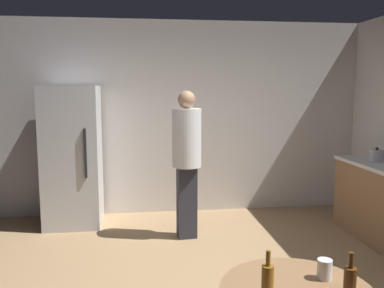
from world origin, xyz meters
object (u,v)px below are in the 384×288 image
(beer_bottle_amber, at_px, (268,278))
(person_in_white_shirt, at_px, (187,153))
(plastic_cup_white, at_px, (325,269))
(kettle, at_px, (377,156))
(beer_bottle_brown, at_px, (350,281))
(refrigerator, at_px, (72,156))

(beer_bottle_amber, xyz_separation_m, person_in_white_shirt, (-0.09, 2.79, 0.20))
(beer_bottle_amber, distance_m, plastic_cup_white, 0.38)
(kettle, xyz_separation_m, beer_bottle_brown, (-1.76, -2.66, -0.15))
(kettle, distance_m, plastic_cup_white, 3.06)
(beer_bottle_amber, height_order, person_in_white_shirt, person_in_white_shirt)
(plastic_cup_white, xyz_separation_m, person_in_white_shirt, (-0.45, 2.67, 0.23))
(refrigerator, height_order, beer_bottle_brown, refrigerator)
(beer_bottle_amber, xyz_separation_m, plastic_cup_white, (0.36, 0.12, -0.03))
(beer_bottle_amber, bearing_deg, kettle, 50.19)
(kettle, relative_size, beer_bottle_amber, 1.06)
(kettle, xyz_separation_m, beer_bottle_amber, (-2.16, -2.59, -0.15))
(beer_bottle_amber, relative_size, person_in_white_shirt, 0.13)
(person_in_white_shirt, bearing_deg, plastic_cup_white, 3.43)
(beer_bottle_brown, distance_m, person_in_white_shirt, 2.91)
(person_in_white_shirt, bearing_deg, beer_bottle_amber, -4.26)
(beer_bottle_amber, relative_size, plastic_cup_white, 2.09)
(refrigerator, height_order, kettle, refrigerator)
(beer_bottle_amber, distance_m, person_in_white_shirt, 2.80)
(kettle, height_order, beer_bottle_amber, kettle)
(beer_bottle_amber, height_order, beer_bottle_brown, same)
(beer_bottle_amber, distance_m, beer_bottle_brown, 0.40)
(kettle, bearing_deg, beer_bottle_amber, -129.81)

